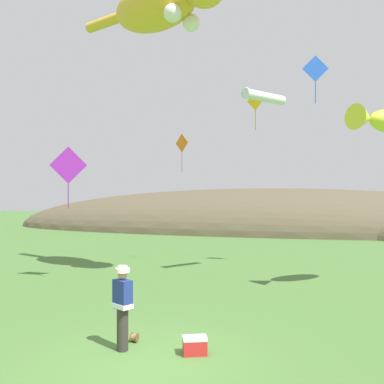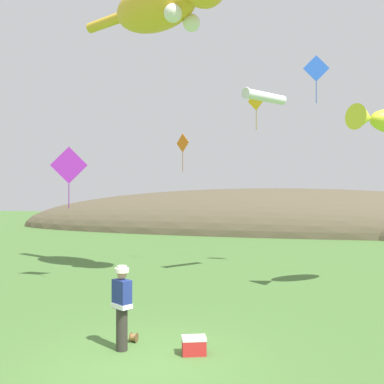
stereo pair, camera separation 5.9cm
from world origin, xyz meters
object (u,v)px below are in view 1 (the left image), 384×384
object	(u,v)px
kite_diamond_blue	(315,69)
kite_giant_cat	(165,3)
kite_tube_streamer	(264,97)
kite_diamond_violet	(68,166)
picnic_cooler	(195,345)
kite_diamond_gold	(255,101)
festival_attendant	(123,305)
kite_spool	(134,337)
kite_diamond_orange	(182,143)

from	to	relation	value
kite_diamond_blue	kite_giant_cat	bearing A→B (deg)	-147.94
kite_tube_streamer	kite_diamond_violet	world-z (taller)	kite_tube_streamer
picnic_cooler	kite_tube_streamer	world-z (taller)	kite_tube_streamer
picnic_cooler	kite_diamond_gold	bearing A→B (deg)	89.90
festival_attendant	kite_tube_streamer	distance (m)	10.41
kite_tube_streamer	kite_diamond_gold	xyz separation A→B (m)	(-0.68, 3.40, 0.59)
festival_attendant	kite_diamond_blue	bearing A→B (deg)	67.56
kite_spool	picnic_cooler	distance (m)	1.51
festival_attendant	picnic_cooler	world-z (taller)	festival_attendant
picnic_cooler	kite_giant_cat	world-z (taller)	kite_giant_cat
kite_diamond_gold	kite_diamond_violet	bearing A→B (deg)	-135.87
kite_diamond_gold	picnic_cooler	bearing A→B (deg)	-90.10
picnic_cooler	festival_attendant	bearing A→B (deg)	-173.39
kite_diamond_violet	picnic_cooler	bearing A→B (deg)	-41.61
kite_diamond_gold	kite_spool	bearing A→B (deg)	-97.67
kite_tube_streamer	kite_diamond_blue	distance (m)	3.10
kite_tube_streamer	kite_giant_cat	bearing A→B (deg)	-156.86
picnic_cooler	kite_diamond_blue	size ratio (longest dim) A/B	0.29
kite_spool	kite_diamond_gold	bearing A→B (deg)	82.33
festival_attendant	kite_tube_streamer	world-z (taller)	kite_tube_streamer
festival_attendant	kite_diamond_gold	size ratio (longest dim) A/B	0.96
kite_diamond_violet	kite_spool	bearing A→B (deg)	-47.52
kite_spool	kite_diamond_violet	size ratio (longest dim) A/B	0.09
festival_attendant	kite_tube_streamer	bearing A→B (deg)	74.84
kite_spool	kite_diamond_blue	size ratio (longest dim) A/B	0.10
kite_diamond_gold	kite_diamond_violet	xyz separation A→B (m)	(-6.15, -5.97, -3.27)
kite_diamond_orange	kite_diamond_violet	bearing A→B (deg)	-120.34
kite_spool	kite_diamond_gold	world-z (taller)	kite_diamond_gold
kite_tube_streamer	kite_diamond_blue	world-z (taller)	kite_diamond_blue
kite_diamond_blue	kite_spool	bearing A→B (deg)	-113.31
kite_spool	kite_diamond_orange	distance (m)	11.57
kite_giant_cat	kite_tube_streamer	bearing A→B (deg)	23.14
kite_diamond_orange	kite_diamond_violet	distance (m)	5.88
festival_attendant	kite_diamond_violet	xyz separation A→B (m)	(-4.61, 5.62, 3.35)
kite_spool	kite_giant_cat	distance (m)	11.99
kite_giant_cat	kite_diamond_violet	bearing A→B (deg)	-162.20
picnic_cooler	kite_diamond_gold	size ratio (longest dim) A/B	0.31
kite_giant_cat	kite_diamond_blue	xyz separation A→B (m)	(5.43, 3.40, -1.86)
kite_spool	kite_diamond_violet	world-z (taller)	kite_diamond_violet
kite_diamond_blue	kite_diamond_violet	world-z (taller)	kite_diamond_blue
kite_diamond_orange	kite_diamond_gold	bearing A→B (deg)	17.37
kite_diamond_orange	kite_diamond_violet	world-z (taller)	kite_diamond_orange
festival_attendant	kite_diamond_violet	size ratio (longest dim) A/B	0.79
picnic_cooler	kite_diamond_gold	world-z (taller)	kite_diamond_gold
kite_tube_streamer	kite_diamond_violet	size ratio (longest dim) A/B	0.84
kite_diamond_blue	kite_diamond_violet	distance (m)	10.70
kite_spool	kite_tube_streamer	distance (m)	10.52
festival_attendant	kite_giant_cat	bearing A→B (deg)	100.67
picnic_cooler	kite_diamond_violet	world-z (taller)	kite_diamond_violet
kite_giant_cat	kite_tube_streamer	size ratio (longest dim) A/B	3.43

